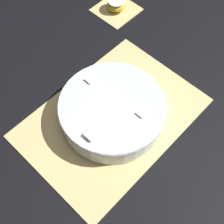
{
  "coord_description": "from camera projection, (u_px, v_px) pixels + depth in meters",
  "views": [
    {
      "loc": [
        0.32,
        0.31,
        0.78
      ],
      "look_at": [
        0.0,
        0.0,
        0.03
      ],
      "focal_mm": 50.0,
      "sensor_mm": 36.0,
      "label": 1
    }
  ],
  "objects": [
    {
      "name": "bamboo_mat_center",
      "position": [
        112.0,
        117.0,
        0.89
      ],
      "size": [
        0.5,
        0.35,
        0.01
      ],
      "color": "#D6B775",
      "rests_on": "ground_plane"
    },
    {
      "name": "fruit_salad_bowl",
      "position": [
        112.0,
        110.0,
        0.86
      ],
      "size": [
        0.3,
        0.3,
        0.08
      ],
      "color": "silver",
      "rests_on": "bamboo_mat_center"
    },
    {
      "name": "apple_half",
      "position": [
        116.0,
        4.0,
        1.1
      ],
      "size": [
        0.07,
        0.07,
        0.04
      ],
      "color": "gold",
      "rests_on": "coaster_mat_near_left"
    },
    {
      "name": "coaster_mat_near_left",
      "position": [
        116.0,
        9.0,
        1.12
      ],
      "size": [
        0.14,
        0.14,
        0.01
      ],
      "color": "#D6B775",
      "rests_on": "ground_plane"
    },
    {
      "name": "ground_plane",
      "position": [
        112.0,
        118.0,
        0.9
      ],
      "size": [
        6.0,
        6.0,
        0.0
      ],
      "primitive_type": "plane",
      "color": "black"
    }
  ]
}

